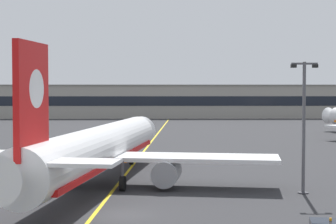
# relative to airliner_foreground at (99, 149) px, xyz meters

# --- Properties ---
(ground_plane) EXTENTS (400.00, 400.00, 0.00)m
(ground_plane) POSITION_rel_airliner_foreground_xyz_m (2.79, -11.35, -3.37)
(ground_plane) COLOR #2D2D30
(taxiway_centreline) EXTENTS (12.15, 179.63, 0.01)m
(taxiway_centreline) POSITION_rel_airliner_foreground_xyz_m (2.79, 18.65, -3.37)
(taxiway_centreline) COLOR yellow
(taxiway_centreline) RESTS_ON ground
(airliner_foreground) EXTENTS (32.36, 41.39, 11.65)m
(airliner_foreground) POSITION_rel_airliner_foreground_xyz_m (0.00, 0.00, 0.00)
(airliner_foreground) COLOR white
(airliner_foreground) RESTS_ON ground
(apron_lamp_post) EXTENTS (2.24, 0.90, 11.02)m
(apron_lamp_post) POSITION_rel_airliner_foreground_xyz_m (17.49, -3.66, 2.43)
(apron_lamp_post) COLOR #515156
(apron_lamp_post) RESTS_ON ground
(safety_cone_by_nose_gear) EXTENTS (0.44, 0.44, 0.55)m
(safety_cone_by_nose_gear) POSITION_rel_airliner_foreground_xyz_m (1.49, 16.18, -3.11)
(safety_cone_by_nose_gear) COLOR orange
(safety_cone_by_nose_gear) RESTS_ON ground
(terminal_building) EXTENTS (145.41, 12.40, 10.09)m
(terminal_building) POSITION_rel_airliner_foreground_xyz_m (-2.86, 119.83, 1.68)
(terminal_building) COLOR #9E998E
(terminal_building) RESTS_ON ground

